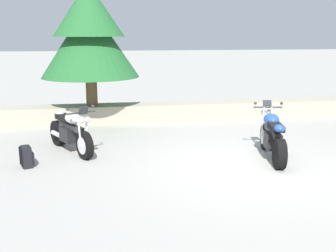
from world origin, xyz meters
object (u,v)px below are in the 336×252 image
(rider_backpack, at_px, (27,156))
(pine_tree_far_left, at_px, (89,32))
(motorcycle_blue_centre, at_px, (272,136))
(motorcycle_silver_near_left, at_px, (71,132))

(rider_backpack, height_order, pine_tree_far_left, pine_tree_far_left)
(motorcycle_blue_centre, bearing_deg, rider_backpack, 177.71)
(motorcycle_blue_centre, distance_m, rider_backpack, 5.26)
(rider_backpack, bearing_deg, motorcycle_blue_centre, -2.29)
(motorcycle_blue_centre, relative_size, rider_backpack, 4.36)
(motorcycle_silver_near_left, relative_size, rider_backpack, 4.02)
(pine_tree_far_left, bearing_deg, motorcycle_blue_centre, -46.68)
(motorcycle_silver_near_left, distance_m, motorcycle_blue_centre, 4.57)
(motorcycle_silver_near_left, relative_size, motorcycle_blue_centre, 0.92)
(motorcycle_silver_near_left, xyz_separation_m, rider_backpack, (-0.83, -0.98, -0.24))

